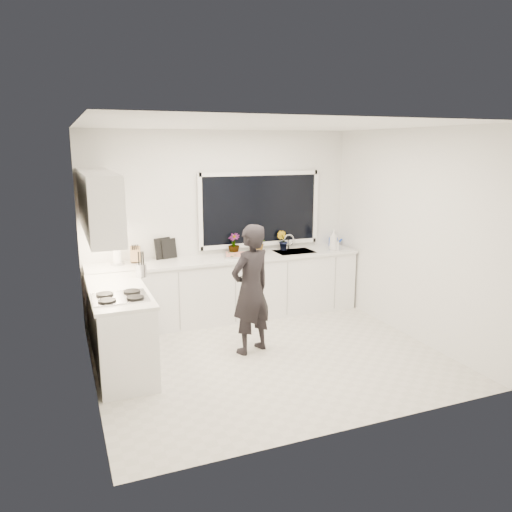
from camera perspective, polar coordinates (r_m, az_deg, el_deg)
name	(u,v)px	position (r m, az deg, el deg)	size (l,w,h in m)	color
floor	(268,356)	(6.15, 1.37, -11.39)	(4.00, 3.50, 0.02)	beige
wall_back	(221,224)	(7.36, -3.99, 3.64)	(4.00, 0.02, 2.70)	white
wall_left	(85,261)	(5.29, -19.00, -0.51)	(0.02, 3.50, 2.70)	white
wall_right	(411,235)	(6.77, 17.28, 2.34)	(0.02, 3.50, 2.70)	white
ceiling	(269,124)	(5.63, 1.52, 14.86)	(4.00, 3.50, 0.02)	white
window	(260,209)	(7.50, 0.45, 5.38)	(1.80, 0.02, 1.00)	black
base_cabinets_back	(229,289)	(7.27, -3.13, -3.81)	(3.92, 0.58, 0.88)	white
base_cabinets_left	(120,330)	(5.90, -15.24, -8.16)	(0.58, 1.60, 0.88)	white
countertop_back	(229,259)	(7.14, -3.14, -0.29)	(3.94, 0.62, 0.04)	silver
countertop_left	(118,291)	(5.76, -15.50, -3.87)	(0.62, 1.60, 0.04)	silver
upper_cabinets	(98,203)	(5.91, -17.59, 5.82)	(0.34, 2.10, 0.70)	white
sink	(294,255)	(7.55, 4.40, 0.16)	(0.58, 0.42, 0.14)	silver
faucet	(289,242)	(7.70, 3.76, 1.62)	(0.03, 0.03, 0.22)	silver
stovetop	(120,297)	(5.41, -15.30, -4.52)	(0.56, 0.48, 0.03)	black
person	(251,289)	(6.00, -0.59, -3.84)	(0.58, 0.38, 1.58)	black
pizza_tray	(242,255)	(7.18, -1.58, 0.08)	(0.52, 0.38, 0.03)	silver
pizza	(242,254)	(7.18, -1.58, 0.21)	(0.47, 0.34, 0.01)	red
watering_can	(333,242)	(8.03, 8.82, 1.62)	(0.14, 0.14, 0.13)	#143CC1
paper_towel_roll	(117,255)	(6.90, -15.59, 0.08)	(0.11, 0.11, 0.26)	white
knife_block	(135,255)	(6.97, -13.62, 0.14)	(0.13, 0.10, 0.22)	#8B5941
utensil_crock	(141,270)	(6.21, -12.98, -1.61)	(0.13, 0.13, 0.16)	silver
picture_frame_large	(169,249)	(7.14, -9.91, 0.85)	(0.22, 0.02, 0.28)	black
picture_frame_small	(163,248)	(7.12, -10.57, 0.87)	(0.25, 0.02, 0.30)	black
herb_plants	(257,243)	(7.43, 0.06, 1.54)	(1.00, 0.33, 0.31)	#26662D
soap_bottles	(334,241)	(7.66, 8.90, 1.72)	(0.18, 0.15, 0.32)	#D8BF66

